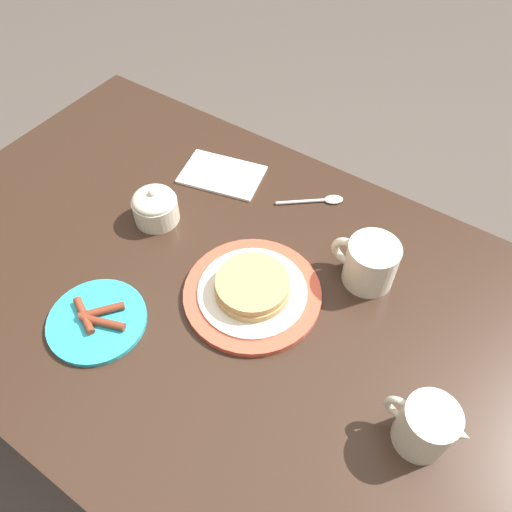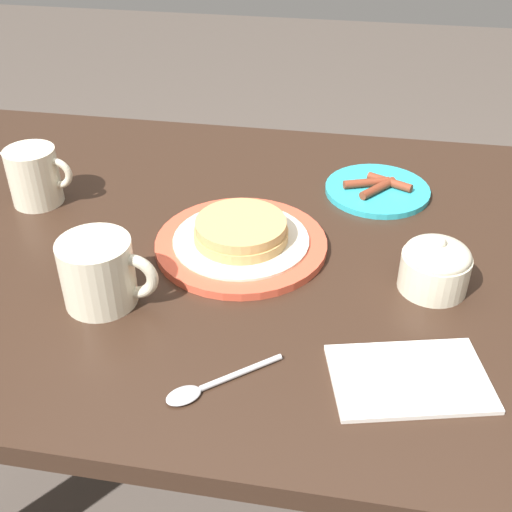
{
  "view_description": "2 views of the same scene",
  "coord_description": "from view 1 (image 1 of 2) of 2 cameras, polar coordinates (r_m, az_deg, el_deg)",
  "views": [
    {
      "loc": [
        -0.29,
        0.4,
        1.48
      ],
      "look_at": [
        0.03,
        -0.08,
        0.76
      ],
      "focal_mm": 35.0,
      "sensor_mm": 36.0,
      "label": 1
    },
    {
      "loc": [
        0.15,
        -0.77,
        1.26
      ],
      "look_at": [
        0.03,
        -0.08,
        0.76
      ],
      "focal_mm": 45.0,
      "sensor_mm": 36.0,
      "label": 2
    }
  ],
  "objects": [
    {
      "name": "ground_plane",
      "position": [
        1.56,
        -0.6,
        -20.14
      ],
      "size": [
        8.0,
        8.0,
        0.0
      ],
      "primitive_type": "plane",
      "color": "#51473F"
    },
    {
      "name": "dining_table",
      "position": [
        1.0,
        -0.89,
        -8.96
      ],
      "size": [
        1.43,
        0.81,
        0.73
      ],
      "color": "#332116",
      "rests_on": "ground_plane"
    },
    {
      "name": "pancake_plate",
      "position": [
        0.89,
        -0.44,
        -3.94
      ],
      "size": [
        0.25,
        0.25,
        0.05
      ],
      "color": "#DB5138",
      "rests_on": "dining_table"
    },
    {
      "name": "side_plate_bacon",
      "position": [
        0.91,
        -17.72,
        -7.0
      ],
      "size": [
        0.17,
        0.17,
        0.02
      ],
      "color": "#2DADBC",
      "rests_on": "dining_table"
    },
    {
      "name": "coffee_mug",
      "position": [
        0.92,
        12.82,
        -0.7
      ],
      "size": [
        0.13,
        0.09,
        0.09
      ],
      "color": "beige",
      "rests_on": "dining_table"
    },
    {
      "name": "creamer_pitcher",
      "position": [
        0.78,
        18.9,
        -17.95
      ],
      "size": [
        0.12,
        0.08,
        0.1
      ],
      "color": "beige",
      "rests_on": "dining_table"
    },
    {
      "name": "sugar_bowl",
      "position": [
        1.02,
        -11.47,
        5.61
      ],
      "size": [
        0.09,
        0.09,
        0.08
      ],
      "color": "beige",
      "rests_on": "dining_table"
    },
    {
      "name": "napkin",
      "position": [
        1.12,
        -3.91,
        9.27
      ],
      "size": [
        0.2,
        0.15,
        0.01
      ],
      "color": "silver",
      "rests_on": "dining_table"
    },
    {
      "name": "spoon",
      "position": [
        1.07,
        7.48,
        6.34
      ],
      "size": [
        0.12,
        0.1,
        0.01
      ],
      "color": "silver",
      "rests_on": "dining_table"
    }
  ]
}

